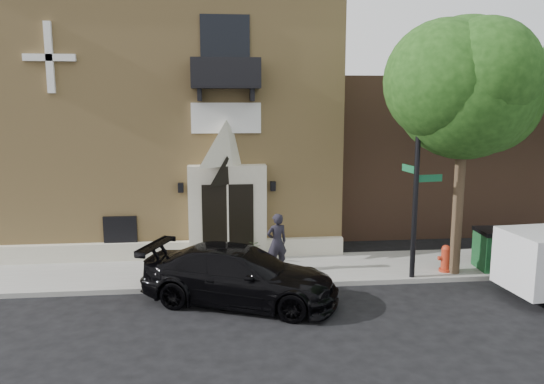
{
  "coord_description": "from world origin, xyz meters",
  "views": [
    {
      "loc": [
        -1.35,
        -14.79,
        5.46
      ],
      "look_at": [
        0.43,
        2.0,
        2.55
      ],
      "focal_mm": 35.0,
      "sensor_mm": 36.0,
      "label": 1
    }
  ],
  "objects_px": {
    "street_sign": "(416,181)",
    "dumpster": "(508,249)",
    "fire_hydrant": "(446,258)",
    "pedestrian_near": "(277,242)",
    "black_sedan": "(240,275)"
  },
  "relations": [
    {
      "from": "street_sign",
      "to": "dumpster",
      "type": "xyz_separation_m",
      "value": [
        3.32,
        0.45,
        -2.3
      ]
    },
    {
      "from": "dumpster",
      "to": "pedestrian_near",
      "type": "relative_size",
      "value": 1.1
    },
    {
      "from": "black_sedan",
      "to": "pedestrian_near",
      "type": "distance_m",
      "value": 2.57
    },
    {
      "from": "fire_hydrant",
      "to": "street_sign",
      "type": "bearing_deg",
      "value": -162.66
    },
    {
      "from": "street_sign",
      "to": "pedestrian_near",
      "type": "relative_size",
      "value": 3.18
    },
    {
      "from": "fire_hydrant",
      "to": "dumpster",
      "type": "relative_size",
      "value": 0.42
    },
    {
      "from": "fire_hydrant",
      "to": "pedestrian_near",
      "type": "height_order",
      "value": "pedestrian_near"
    },
    {
      "from": "black_sedan",
      "to": "fire_hydrant",
      "type": "height_order",
      "value": "black_sedan"
    },
    {
      "from": "pedestrian_near",
      "to": "fire_hydrant",
      "type": "bearing_deg",
      "value": 156.75
    },
    {
      "from": "black_sedan",
      "to": "fire_hydrant",
      "type": "relative_size",
      "value": 6.28
    },
    {
      "from": "black_sedan",
      "to": "pedestrian_near",
      "type": "xyz_separation_m",
      "value": [
        1.27,
        2.22,
        0.29
      ]
    },
    {
      "from": "street_sign",
      "to": "dumpster",
      "type": "relative_size",
      "value": 2.89
    },
    {
      "from": "street_sign",
      "to": "pedestrian_near",
      "type": "bearing_deg",
      "value": 157.49
    },
    {
      "from": "fire_hydrant",
      "to": "dumpster",
      "type": "distance_m",
      "value": 2.12
    },
    {
      "from": "street_sign",
      "to": "fire_hydrant",
      "type": "distance_m",
      "value": 2.84
    }
  ]
}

